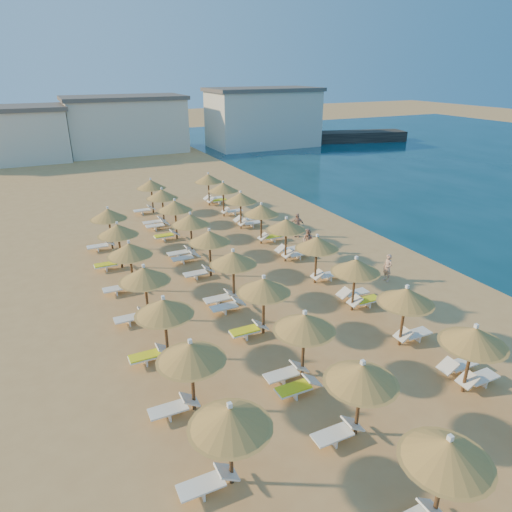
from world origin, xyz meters
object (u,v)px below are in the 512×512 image
parasol_row_east (317,244)px  parasol_row_west (233,259)px  beachgoer_b (308,241)px  beachgoer_c (297,225)px  jetty (310,138)px  beachgoer_a (388,268)px

parasol_row_east → parasol_row_west: 4.76m
beachgoer_b → beachgoer_c: 3.07m
jetty → parasol_row_west: size_ratio=0.85×
beachgoer_c → parasol_row_east: bearing=-81.2°
parasol_row_east → beachgoer_c: size_ratio=21.12×
jetty → beachgoer_b: beachgoer_b is taller
jetty → parasol_row_east: (-25.82, -42.07, 1.53)m
parasol_row_west → beachgoer_b: parasol_row_west is taller
parasol_row_east → beachgoer_a: bearing=-21.5°
parasol_row_east → beachgoer_c: bearing=67.5°
parasol_row_east → beachgoer_a: size_ratio=23.06×
beachgoer_c → parasol_row_west: bearing=-107.0°
jetty → beachgoer_c: (-23.03, -35.33, 0.09)m
beachgoer_a → beachgoer_c: beachgoer_c is taller
parasol_row_east → parasol_row_west: bearing=180.0°
beachgoer_b → jetty: bearing=127.2°
jetty → beachgoer_a: (-22.14, -43.52, 0.02)m
parasol_row_west → beachgoer_c: 10.22m
jetty → parasol_row_east: size_ratio=0.85×
parasol_row_east → beachgoer_b: bearing=63.8°
parasol_row_east → parasol_row_west: same height
parasol_row_east → beachgoer_a: 4.23m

